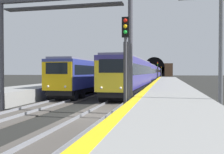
% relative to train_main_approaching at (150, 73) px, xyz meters
% --- Properties ---
extents(ground_plane, '(320.00, 320.00, 0.00)m').
position_rel_train_main_approaching_xyz_m(ground_plane, '(-47.19, -0.00, -2.33)').
color(ground_plane, black).
extents(platform_right, '(112.00, 4.32, 1.10)m').
position_rel_train_main_approaching_xyz_m(platform_right, '(-47.19, -4.21, -1.78)').
color(platform_right, gray).
rests_on(platform_right, ground_plane).
extents(platform_right_edge_strip, '(112.00, 0.50, 0.01)m').
position_rel_train_main_approaching_xyz_m(platform_right_edge_strip, '(-47.19, -2.30, -1.23)').
color(platform_right_edge_strip, yellow).
rests_on(platform_right_edge_strip, platform_right).
extents(track_main_line, '(160.00, 2.99, 0.21)m').
position_rel_train_main_approaching_xyz_m(track_main_line, '(-47.19, -0.00, -2.29)').
color(track_main_line, '#4C4742').
rests_on(track_main_line, ground_plane).
extents(track_adjacent_line, '(160.00, 3.01, 0.21)m').
position_rel_train_main_approaching_xyz_m(track_adjacent_line, '(-47.19, 4.83, -2.29)').
color(track_adjacent_line, '#4C4742').
rests_on(track_adjacent_line, ground_plane).
extents(train_main_approaching, '(85.56, 3.24, 4.08)m').
position_rel_train_main_approaching_xyz_m(train_main_approaching, '(0.00, 0.00, 0.00)').
color(train_main_approaching, navy).
rests_on(train_main_approaching, ground_plane).
extents(train_adjacent_platform, '(40.37, 3.00, 4.75)m').
position_rel_train_main_approaching_xyz_m(train_adjacent_platform, '(-21.76, 4.83, -0.09)').
color(train_adjacent_platform, navy).
rests_on(train_adjacent_platform, ground_plane).
extents(railway_signal_near, '(0.39, 0.38, 5.42)m').
position_rel_train_main_approaching_xyz_m(railway_signal_near, '(-48.28, -1.84, 0.94)').
color(railway_signal_near, '#38383D').
rests_on(railway_signal_near, ground_plane).
extents(railway_signal_mid, '(0.39, 0.38, 5.02)m').
position_rel_train_main_approaching_xyz_m(railway_signal_mid, '(1.50, -1.84, 0.72)').
color(railway_signal_mid, '#38383D').
rests_on(railway_signal_mid, ground_plane).
extents(railway_signal_far, '(0.39, 0.38, 4.84)m').
position_rel_train_main_approaching_xyz_m(railway_signal_far, '(49.49, -1.84, 0.62)').
color(railway_signal_far, '#4C4C54').
rests_on(railway_signal_far, ground_plane).
extents(overhead_signal_gantry, '(0.70, 8.82, 7.38)m').
position_rel_train_main_approaching_xyz_m(overhead_signal_gantry, '(-46.65, 2.41, 3.24)').
color(overhead_signal_gantry, '#3F3F47').
rests_on(overhead_signal_gantry, ground_plane).
extents(tunnel_portal, '(2.65, 19.57, 10.96)m').
position_rel_train_main_approaching_xyz_m(tunnel_portal, '(77.29, 2.41, 1.22)').
color(tunnel_portal, brown).
rests_on(tunnel_portal, ground_plane).
extents(catenary_mast_near, '(0.22, 2.34, 7.14)m').
position_rel_train_main_approaching_xyz_m(catenary_mast_near, '(-46.87, -6.73, 1.36)').
color(catenary_mast_near, '#595B60').
rests_on(catenary_mast_near, ground_plane).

